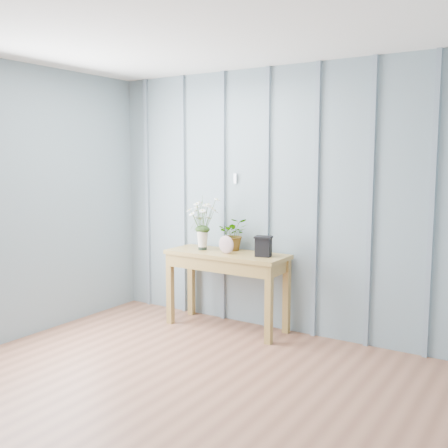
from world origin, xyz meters
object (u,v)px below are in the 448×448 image
Objects in this scene: daisy_vase at (202,217)px; sideboard at (227,264)px; carved_box at (263,246)px; felt_disc_vessel at (226,245)px.

sideboard is at bearing 1.42° from daisy_vase.
carved_box is at bearing -0.11° from daisy_vase.
daisy_vase reaches higher than sideboard.
carved_box is (0.40, -0.01, 0.21)m from sideboard.
carved_box is at bearing 15.50° from felt_disc_vessel.
carved_box is (0.68, -0.00, -0.23)m from daisy_vase.
sideboard is at bearing 124.44° from felt_disc_vessel.
felt_disc_vessel reaches higher than sideboard.
felt_disc_vessel is 0.92× the size of carved_box.
daisy_vase is (-0.28, -0.01, 0.45)m from sideboard.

